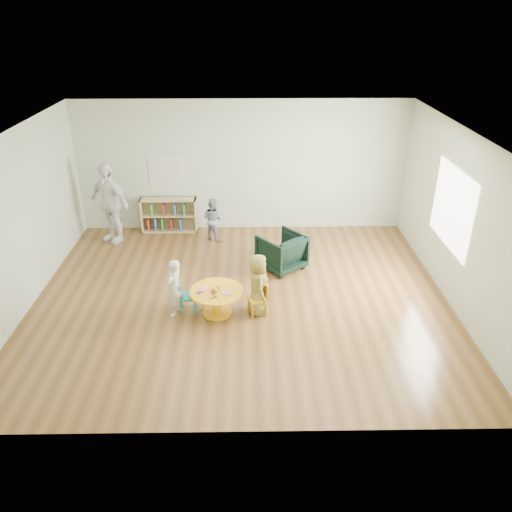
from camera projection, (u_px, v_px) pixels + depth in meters
The scene contains 11 objects.
room at pixel (240, 193), 7.69m from camera, with size 7.10×7.00×2.80m.
activity_table at pixel (217, 298), 7.98m from camera, with size 0.86×0.86×0.47m.
kid_chair_left at pixel (186, 295), 8.08m from camera, with size 0.30×0.30×0.52m.
kid_chair_right at pixel (260, 297), 8.01m from camera, with size 0.37×0.37×0.56m.
bookshelf at pixel (169, 215), 10.91m from camera, with size 1.20×0.30×0.75m.
alphabet_poster at pixel (166, 170), 10.57m from camera, with size 0.74×0.01×0.54m.
armchair at pixel (282, 252), 9.35m from camera, with size 0.73×0.76×0.69m, color black.
child_left at pixel (174, 288), 7.89m from camera, with size 0.35×0.23×0.97m, color silver.
child_right at pixel (258, 285), 7.91m from camera, with size 0.51×0.33×1.04m, color yellow.
toddler at pixel (213, 219), 10.45m from camera, with size 0.45×0.35×0.92m, color #1A2442.
adult_caretaker at pixel (109, 203), 10.23m from camera, with size 0.99×0.41×1.69m, color white.
Camera 1 is at (0.14, -7.30, 4.52)m, focal length 35.00 mm.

